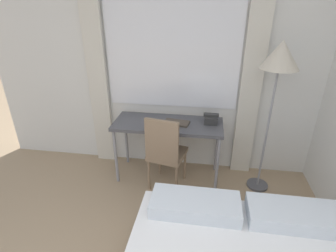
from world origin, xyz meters
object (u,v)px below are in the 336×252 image
Objects in this scene: standing_lamp at (280,63)px; book at (177,123)px; desk at (168,128)px; desk_chair at (165,150)px; telephone at (211,119)px.

book is (-1.01, 0.05, -0.74)m from standing_lamp.
standing_lamp reaches higher than desk.
standing_lamp is at bearing 20.96° from desk_chair.
book is at bearing 78.76° from desk_chair.
desk is 1.36× the size of desk_chair.
book is (-0.40, -0.10, -0.04)m from telephone.
desk_chair is 1.50m from standing_lamp.
telephone is at bearing 45.29° from desk_chair.
desk_chair is at bearing -145.84° from telephone.
desk is 4.15× the size of book.
desk_chair is 0.36m from book.
desk is at bearing 102.43° from desk_chair.
telephone is (-0.62, 0.14, -0.70)m from standing_lamp.
desk is at bearing 176.92° from standing_lamp.
book is (0.10, 0.24, 0.24)m from desk_chair.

